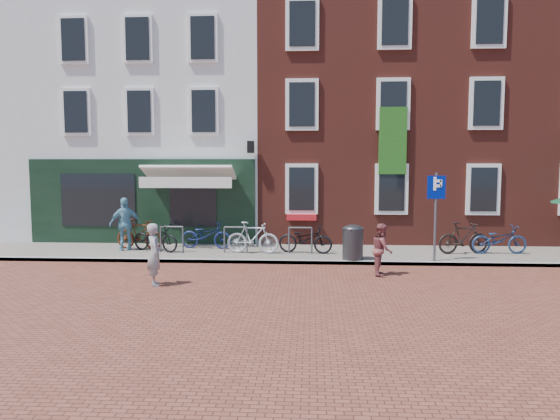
# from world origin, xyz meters

# --- Properties ---
(ground) EXTENTS (80.00, 80.00, 0.00)m
(ground) POSITION_xyz_m (0.00, 0.00, 0.00)
(ground) COLOR brown
(sidewalk) EXTENTS (24.00, 3.00, 0.10)m
(sidewalk) POSITION_xyz_m (1.00, 1.50, 0.05)
(sidewalk) COLOR slate
(sidewalk) RESTS_ON ground
(building_stucco) EXTENTS (8.00, 8.00, 9.00)m
(building_stucco) POSITION_xyz_m (-5.00, 7.00, 4.50)
(building_stucco) COLOR silver
(building_stucco) RESTS_ON ground
(building_brick_mid) EXTENTS (6.00, 8.00, 10.00)m
(building_brick_mid) POSITION_xyz_m (2.00, 7.00, 5.00)
(building_brick_mid) COLOR maroon
(building_brick_mid) RESTS_ON ground
(building_brick_right) EXTENTS (6.00, 8.00, 10.00)m
(building_brick_right) POSITION_xyz_m (8.00, 7.00, 5.00)
(building_brick_right) COLOR maroon
(building_brick_right) RESTS_ON ground
(litter_bin) EXTENTS (0.59, 0.59, 1.09)m
(litter_bin) POSITION_xyz_m (2.03, 0.30, 0.66)
(litter_bin) COLOR #303133
(litter_bin) RESTS_ON sidewalk
(parking_sign) EXTENTS (0.50, 0.08, 2.51)m
(parking_sign) POSITION_xyz_m (4.34, 0.24, 1.79)
(parking_sign) COLOR #4C4C4F
(parking_sign) RESTS_ON sidewalk
(woman) EXTENTS (0.53, 0.63, 1.48)m
(woman) POSITION_xyz_m (-2.86, -2.71, 0.74)
(woman) COLOR gray
(woman) RESTS_ON ground
(boy) EXTENTS (0.57, 0.70, 1.34)m
(boy) POSITION_xyz_m (2.65, -1.26, 0.67)
(boy) COLOR brown
(boy) RESTS_ON ground
(cafe_person) EXTENTS (1.05, 0.88, 1.69)m
(cafe_person) POSITION_xyz_m (-5.07, 1.48, 0.94)
(cafe_person) COLOR #5F98AE
(cafe_person) RESTS_ON sidewalk
(bicycle_0) EXTENTS (1.77, 1.16, 0.88)m
(bicycle_0) POSITION_xyz_m (-4.06, 1.34, 0.54)
(bicycle_0) COLOR black
(bicycle_0) RESTS_ON sidewalk
(bicycle_1) EXTENTS (1.68, 0.77, 0.97)m
(bicycle_1) POSITION_xyz_m (-4.68, 1.68, 0.59)
(bicycle_1) COLOR #501E0C
(bicycle_1) RESTS_ON sidewalk
(bicycle_2) EXTENTS (1.72, 0.76, 0.88)m
(bicycle_2) POSITION_xyz_m (-2.58, 1.97, 0.54)
(bicycle_2) COLOR navy
(bicycle_2) RESTS_ON sidewalk
(bicycle_3) EXTENTS (1.66, 0.60, 0.97)m
(bicycle_3) POSITION_xyz_m (-0.97, 1.19, 0.59)
(bicycle_3) COLOR #AFAFB2
(bicycle_3) RESTS_ON sidewalk
(bicycle_4) EXTENTS (1.75, 0.88, 0.88)m
(bicycle_4) POSITION_xyz_m (0.65, 1.31, 0.54)
(bicycle_4) COLOR black
(bicycle_4) RESTS_ON sidewalk
(bicycle_5) EXTENTS (1.68, 0.79, 0.97)m
(bicycle_5) POSITION_xyz_m (5.49, 1.49, 0.59)
(bicycle_5) COLOR black
(bicycle_5) RESTS_ON sidewalk
(bicycle_6) EXTENTS (1.70, 0.66, 0.88)m
(bicycle_6) POSITION_xyz_m (6.58, 1.55, 0.54)
(bicycle_6) COLOR navy
(bicycle_6) RESTS_ON sidewalk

